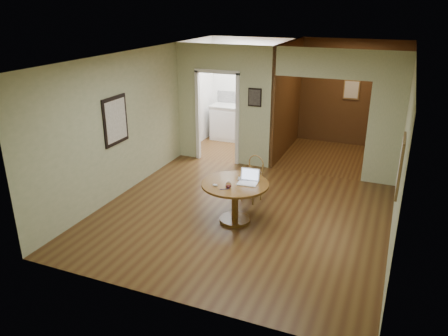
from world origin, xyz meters
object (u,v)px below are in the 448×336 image
at_px(open_laptop, 249,179).
at_px(dining_table, 235,193).
at_px(chair, 253,176).
at_px(closed_laptop, 248,180).

bearing_deg(open_laptop, dining_table, -156.31).
xyz_separation_m(chair, closed_laptop, (0.17, -0.78, 0.24)).
height_order(chair, open_laptop, open_laptop).
xyz_separation_m(open_laptop, closed_laptop, (-0.03, 0.05, -0.05)).
xyz_separation_m(dining_table, open_laptop, (0.20, 0.11, 0.25)).
relative_size(chair, closed_laptop, 2.49).
height_order(open_laptop, closed_laptop, open_laptop).
distance_m(open_laptop, closed_laptop, 0.08).
bearing_deg(closed_laptop, open_laptop, -74.46).
distance_m(chair, open_laptop, 0.90).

